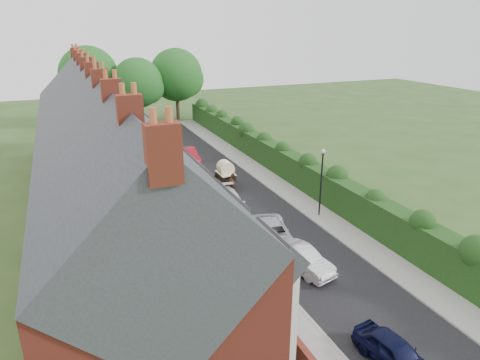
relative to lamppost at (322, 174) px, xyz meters
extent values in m
plane|color=#2D4C1E|center=(-3.40, -4.00, -3.30)|extent=(140.00, 140.00, 0.00)
cube|color=black|center=(-3.90, 7.00, -3.29)|extent=(6.00, 58.00, 0.02)
cube|color=#999691|center=(0.20, 7.00, -3.24)|extent=(2.20, 58.00, 0.12)
cube|color=#999691|center=(-7.75, 7.00, -3.24)|extent=(1.70, 58.00, 0.12)
cube|color=#9B9B96|center=(-0.85, 7.00, -3.23)|extent=(0.18, 58.00, 0.13)
cube|color=#9B9B96|center=(-6.95, 7.00, -3.23)|extent=(0.18, 58.00, 0.13)
cube|color=#113814|center=(2.00, 7.00, -2.05)|extent=(1.50, 58.00, 2.50)
cube|color=maroon|center=(-14.40, 6.00, -0.05)|extent=(8.00, 40.00, 6.50)
cube|color=#292B31|center=(-14.40, 6.00, 3.20)|extent=(8.00, 40.20, 8.00)
cube|color=silver|center=(-10.05, -12.10, -0.70)|extent=(0.70, 2.40, 5.20)
cube|color=black|center=(-9.68, -12.10, -1.90)|extent=(0.06, 1.80, 1.60)
cube|color=black|center=(-9.68, -12.10, 0.50)|extent=(0.06, 1.80, 1.60)
cube|color=#292B31|center=(-10.20, -12.10, 2.30)|extent=(1.70, 2.60, 1.70)
cube|color=#3F2D2D|center=(-10.36, -10.00, -2.25)|extent=(0.08, 0.90, 2.10)
cube|color=silver|center=(-10.35, -10.10, 1.10)|extent=(0.12, 1.20, 1.60)
cube|color=silver|center=(-10.05, -7.10, -0.70)|extent=(0.70, 2.40, 5.20)
cube|color=black|center=(-9.68, -7.10, -1.90)|extent=(0.06, 1.80, 1.60)
cube|color=black|center=(-9.68, -7.10, 0.50)|extent=(0.06, 1.80, 1.60)
cube|color=#292B31|center=(-10.20, -7.10, 2.30)|extent=(1.70, 2.60, 1.70)
cube|color=#3F2D2D|center=(-10.36, -5.00, -2.25)|extent=(0.08, 0.90, 2.10)
cube|color=silver|center=(-10.35, -5.10, 1.10)|extent=(0.12, 1.20, 1.60)
cube|color=silver|center=(-10.05, -2.10, -0.70)|extent=(0.70, 2.40, 5.20)
cube|color=black|center=(-9.68, -2.10, -1.90)|extent=(0.06, 1.80, 1.60)
cube|color=black|center=(-9.68, -2.10, 0.50)|extent=(0.06, 1.80, 1.60)
cube|color=#292B31|center=(-10.20, -2.10, 2.30)|extent=(1.70, 2.60, 1.70)
cube|color=#3F2D2D|center=(-10.36, 0.00, -2.25)|extent=(0.08, 0.90, 2.10)
cube|color=silver|center=(-10.35, -0.10, 1.10)|extent=(0.12, 1.20, 1.60)
cube|color=silver|center=(-10.05, 2.90, -0.70)|extent=(0.70, 2.40, 5.20)
cube|color=black|center=(-9.68, 2.90, -1.90)|extent=(0.06, 1.80, 1.60)
cube|color=black|center=(-9.68, 2.90, 0.50)|extent=(0.06, 1.80, 1.60)
cube|color=#292B31|center=(-10.20, 2.90, 2.30)|extent=(1.70, 2.60, 1.70)
cube|color=#3F2D2D|center=(-10.36, 5.00, -2.25)|extent=(0.08, 0.90, 2.10)
cube|color=silver|center=(-10.35, 4.90, 1.10)|extent=(0.12, 1.20, 1.60)
cube|color=silver|center=(-10.05, 7.90, -0.70)|extent=(0.70, 2.40, 5.20)
cube|color=black|center=(-9.68, 7.90, -1.90)|extent=(0.06, 1.80, 1.60)
cube|color=black|center=(-9.68, 7.90, 0.50)|extent=(0.06, 1.80, 1.60)
cube|color=#292B31|center=(-10.20, 7.90, 2.30)|extent=(1.70, 2.60, 1.70)
cube|color=#3F2D2D|center=(-10.36, 10.00, -2.25)|extent=(0.08, 0.90, 2.10)
cube|color=silver|center=(-10.35, 9.90, 1.10)|extent=(0.12, 1.20, 1.60)
cube|color=silver|center=(-10.05, 12.90, -0.70)|extent=(0.70, 2.40, 5.20)
cube|color=black|center=(-9.68, 12.90, -1.90)|extent=(0.06, 1.80, 1.60)
cube|color=black|center=(-9.68, 12.90, 0.50)|extent=(0.06, 1.80, 1.60)
cube|color=#292B31|center=(-10.20, 12.90, 2.30)|extent=(1.70, 2.60, 1.70)
cube|color=#3F2D2D|center=(-10.36, 15.00, -2.25)|extent=(0.08, 0.90, 2.10)
cube|color=silver|center=(-10.35, 14.90, 1.10)|extent=(0.12, 1.20, 1.60)
cube|color=silver|center=(-10.05, 17.90, -0.70)|extent=(0.70, 2.40, 5.20)
cube|color=black|center=(-9.68, 17.90, -1.90)|extent=(0.06, 1.80, 1.60)
cube|color=black|center=(-9.68, 17.90, 0.50)|extent=(0.06, 1.80, 1.60)
cube|color=#292B31|center=(-10.20, 17.90, 2.30)|extent=(1.70, 2.60, 1.70)
cube|color=#3F2D2D|center=(-10.36, 20.00, -2.25)|extent=(0.08, 0.90, 2.10)
cube|color=silver|center=(-10.35, 19.90, 1.10)|extent=(0.12, 1.20, 1.60)
cube|color=silver|center=(-10.05, 22.90, -0.70)|extent=(0.70, 2.40, 5.20)
cube|color=black|center=(-9.68, 22.90, -1.90)|extent=(0.06, 1.80, 1.60)
cube|color=black|center=(-9.68, 22.90, 0.50)|extent=(0.06, 1.80, 1.60)
cube|color=#292B31|center=(-10.20, 22.90, 2.30)|extent=(1.70, 2.60, 1.70)
cube|color=#3F2D2D|center=(-10.36, 25.00, -2.25)|extent=(0.08, 0.90, 2.10)
cube|color=silver|center=(-10.35, 24.90, 1.10)|extent=(0.12, 1.20, 1.60)
cube|color=#933824|center=(-14.40, -14.00, 7.00)|extent=(0.90, 0.50, 1.60)
cylinder|color=#9F552F|center=(-14.60, -14.00, 7.95)|extent=(0.20, 0.20, 0.50)
cylinder|color=#9F552F|center=(-14.20, -14.00, 7.95)|extent=(0.20, 0.20, 0.50)
cube|color=#933824|center=(-14.40, -9.00, 7.00)|extent=(0.90, 0.50, 1.60)
cylinder|color=#9F552F|center=(-14.60, -9.00, 7.95)|extent=(0.20, 0.20, 0.50)
cylinder|color=#9F552F|center=(-14.20, -9.00, 7.95)|extent=(0.20, 0.20, 0.50)
cube|color=#933824|center=(-14.40, -4.00, 7.00)|extent=(0.90, 0.50, 1.60)
cylinder|color=#9F552F|center=(-14.60, -4.00, 7.95)|extent=(0.20, 0.20, 0.50)
cylinder|color=#9F552F|center=(-14.20, -4.00, 7.95)|extent=(0.20, 0.20, 0.50)
cube|color=#933824|center=(-14.40, 1.00, 7.00)|extent=(0.90, 0.50, 1.60)
cylinder|color=#9F552F|center=(-14.60, 1.00, 7.95)|extent=(0.20, 0.20, 0.50)
cylinder|color=#9F552F|center=(-14.20, 1.00, 7.95)|extent=(0.20, 0.20, 0.50)
cube|color=#933824|center=(-14.40, 6.00, 7.00)|extent=(0.90, 0.50, 1.60)
cylinder|color=#9F552F|center=(-14.60, 6.00, 7.95)|extent=(0.20, 0.20, 0.50)
cylinder|color=#9F552F|center=(-14.20, 6.00, 7.95)|extent=(0.20, 0.20, 0.50)
cube|color=#933824|center=(-14.40, 11.00, 7.00)|extent=(0.90, 0.50, 1.60)
cylinder|color=#9F552F|center=(-14.60, 11.00, 7.95)|extent=(0.20, 0.20, 0.50)
cylinder|color=#9F552F|center=(-14.20, 11.00, 7.95)|extent=(0.20, 0.20, 0.50)
cube|color=#933824|center=(-14.40, 16.00, 7.00)|extent=(0.90, 0.50, 1.60)
cylinder|color=#9F552F|center=(-14.60, 16.00, 7.95)|extent=(0.20, 0.20, 0.50)
cylinder|color=#9F552F|center=(-14.20, 16.00, 7.95)|extent=(0.20, 0.20, 0.50)
cube|color=#933824|center=(-14.40, 21.00, 7.00)|extent=(0.90, 0.50, 1.60)
cylinder|color=#9F552F|center=(-14.60, 21.00, 7.95)|extent=(0.20, 0.20, 0.50)
cylinder|color=#9F552F|center=(-14.20, 21.00, 7.95)|extent=(0.20, 0.20, 0.50)
cube|color=#933824|center=(-14.40, 26.00, 7.00)|extent=(0.90, 0.50, 1.60)
cylinder|color=#9F552F|center=(-14.60, 26.00, 7.95)|extent=(0.20, 0.20, 0.50)
cylinder|color=#9F552F|center=(-14.20, 26.00, 7.95)|extent=(0.20, 0.20, 0.50)
cube|color=#933824|center=(-8.75, -11.50, -2.85)|extent=(0.30, 4.70, 0.90)
cube|color=#933824|center=(-8.75, -6.50, -2.85)|extent=(0.30, 4.70, 0.90)
cube|color=#933824|center=(-8.75, -1.50, -2.85)|extent=(0.30, 4.70, 0.90)
cube|color=#933824|center=(-8.75, 3.50, -2.85)|extent=(0.30, 4.70, 0.90)
cube|color=#933824|center=(-8.75, 8.50, -2.85)|extent=(0.30, 4.70, 0.90)
cube|color=#933824|center=(-8.75, 13.50, -2.85)|extent=(0.30, 4.70, 0.90)
cube|color=#933824|center=(-8.75, 18.50, -2.85)|extent=(0.30, 4.70, 0.90)
cube|color=#933824|center=(-8.75, 23.50, -2.85)|extent=(0.30, 4.70, 0.90)
cube|color=#933824|center=(-8.75, -9.00, -2.75)|extent=(0.35, 0.35, 1.10)
cube|color=#933824|center=(-8.75, -4.00, -2.75)|extent=(0.35, 0.35, 1.10)
cube|color=#933824|center=(-8.75, 1.00, -2.75)|extent=(0.35, 0.35, 1.10)
cube|color=#933824|center=(-8.75, 6.00, -2.75)|extent=(0.35, 0.35, 1.10)
cube|color=#933824|center=(-8.75, 11.00, -2.75)|extent=(0.35, 0.35, 1.10)
cube|color=#933824|center=(-8.75, 16.00, -2.75)|extent=(0.35, 0.35, 1.10)
cube|color=#933824|center=(-8.75, 21.00, -2.75)|extent=(0.35, 0.35, 1.10)
cube|color=#933824|center=(-8.75, 26.00, -2.75)|extent=(0.35, 0.35, 1.10)
cylinder|color=black|center=(0.00, 0.00, -0.90)|extent=(0.12, 0.12, 4.80)
cylinder|color=black|center=(0.00, 0.00, 1.55)|extent=(0.20, 0.20, 0.10)
sphere|color=silver|center=(0.00, 0.00, 1.70)|extent=(0.32, 0.32, 0.32)
cylinder|color=#332316|center=(-6.40, 36.00, -0.92)|extent=(0.50, 0.50, 4.75)
sphere|color=#1B531E|center=(-6.40, 36.00, 2.59)|extent=(6.80, 6.80, 6.80)
sphere|color=#1B531E|center=(-5.04, 36.30, 1.93)|extent=(4.76, 4.76, 4.76)
cylinder|color=#332316|center=(-0.40, 38.00, -0.67)|extent=(0.50, 0.50, 5.25)
sphere|color=#1B531E|center=(-0.40, 38.00, 3.21)|extent=(7.60, 7.60, 7.60)
sphere|color=#1B531E|center=(1.12, 38.30, 2.48)|extent=(5.32, 5.32, 5.32)
cylinder|color=#332316|center=(-12.40, 39.00, -0.55)|extent=(0.50, 0.50, 5.50)
sphere|color=#1B531E|center=(-12.40, 39.00, 3.52)|extent=(8.00, 8.00, 8.00)
sphere|color=#1B531E|center=(-10.80, 39.30, 2.75)|extent=(5.60, 5.60, 5.60)
imported|color=black|center=(-5.26, -13.80, -2.66)|extent=(2.04, 3.93, 1.28)
imported|color=#B9B8BE|center=(-5.00, -5.86, -2.60)|extent=(2.53, 4.49, 1.40)
imported|color=silver|center=(-5.29, -2.60, -2.54)|extent=(3.68, 5.88, 1.51)
imported|color=white|center=(-5.98, 3.00, -2.51)|extent=(2.98, 5.71, 1.58)
imported|color=#113A21|center=(-6.37, 11.07, -2.51)|extent=(2.52, 4.84, 1.57)
imported|color=maroon|center=(-5.27, 16.24, -2.52)|extent=(1.81, 4.78, 1.56)
imported|color=tan|center=(-6.40, 23.09, -2.51)|extent=(3.47, 6.01, 1.58)
imported|color=slate|center=(-5.85, 25.40, -2.56)|extent=(2.37, 5.17, 1.47)
imported|color=black|center=(-5.63, 31.00, -2.55)|extent=(1.98, 4.49, 1.50)
imported|color=#50351D|center=(-3.98, 7.03, -2.56)|extent=(1.02, 1.83, 1.47)
cube|color=black|center=(-3.98, 8.90, -2.45)|extent=(1.20, 2.00, 0.50)
cylinder|color=#F7F3C0|center=(-3.98, 8.90, -1.74)|extent=(1.30, 1.25, 1.30)
cube|color=#F7F3C0|center=(-3.98, 8.90, -2.19)|extent=(1.32, 2.05, 0.04)
cylinder|color=black|center=(-4.63, 9.50, -2.85)|extent=(0.08, 0.90, 0.90)
cylinder|color=black|center=(-3.32, 9.50, -2.85)|extent=(0.08, 0.90, 0.90)
cylinder|color=black|center=(-4.33, 7.79, -2.40)|extent=(0.06, 1.80, 0.06)
cylinder|color=black|center=(-3.62, 7.79, -2.40)|extent=(0.06, 1.80, 0.06)
camera|label=1|loc=(-16.67, -24.34, 10.09)|focal=32.00mm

